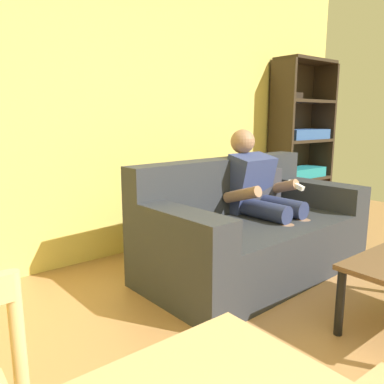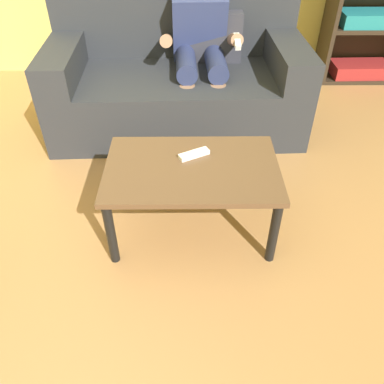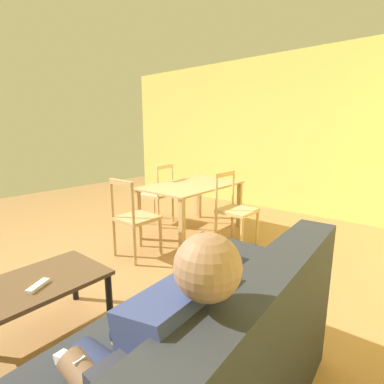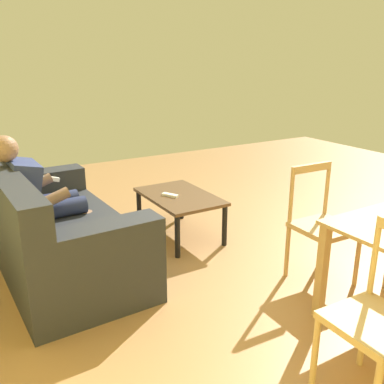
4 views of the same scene
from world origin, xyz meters
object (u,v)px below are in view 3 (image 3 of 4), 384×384
object	(u,v)px
coffee_table	(34,290)
person_lounging	(158,359)
dining_table	(192,191)
dining_chair_facing_couch	(135,218)
couch	(180,382)
dining_chair_near_wall	(235,210)
dining_chair_by_doorway	(157,194)
tv_remote	(38,286)

from	to	relation	value
coffee_table	person_lounging	bearing A→B (deg)	86.83
dining_table	dining_chair_facing_couch	bearing A→B (deg)	-0.05
dining_table	coffee_table	bearing A→B (deg)	12.66
couch	coffee_table	distance (m)	1.26
couch	dining_chair_facing_couch	bearing A→B (deg)	-124.62
dining_chair_near_wall	person_lounging	bearing A→B (deg)	24.68
couch	dining_table	xyz separation A→B (m)	(-2.28, -1.79, 0.28)
person_lounging	dining_chair_by_doorway	world-z (taller)	person_lounging
couch	dining_chair_near_wall	xyz separation A→B (m)	(-2.28, -1.08, 0.13)
coffee_table	dining_chair_by_doorway	xyz separation A→B (m)	(-2.38, -1.24, 0.10)
person_lounging	tv_remote	world-z (taller)	person_lounging
dining_chair_near_wall	dining_chair_facing_couch	size ratio (longest dim) A/B	1.01
person_lounging	coffee_table	size ratio (longest dim) A/B	1.26
couch	dining_chair_near_wall	bearing A→B (deg)	-154.67
tv_remote	dining_chair_facing_couch	bearing A→B (deg)	87.69
couch	tv_remote	world-z (taller)	couch
couch	tv_remote	bearing A→B (deg)	-84.44
tv_remote	coffee_table	bearing A→B (deg)	145.68
tv_remote	dining_chair_near_wall	size ratio (longest dim) A/B	0.18
coffee_table	tv_remote	world-z (taller)	tv_remote
dining_chair_facing_couch	tv_remote	bearing A→B (deg)	25.20
tv_remote	dining_chair_by_doorway	xyz separation A→B (m)	(-2.39, -1.34, 0.03)
tv_remote	couch	bearing A→B (deg)	-21.94
person_lounging	dining_chair_facing_couch	distance (m)	2.32
dining_chair_facing_couch	coffee_table	bearing A→B (deg)	21.85
couch	person_lounging	size ratio (longest dim) A/B	1.67
tv_remote	dining_chair_facing_couch	xyz separation A→B (m)	(-1.35, -0.63, 0.02)
couch	tv_remote	size ratio (longest dim) A/B	11.27
coffee_table	couch	bearing A→B (deg)	94.60
couch	dining_chair_near_wall	distance (m)	2.52
couch	person_lounging	distance (m)	0.32
tv_remote	dining_table	world-z (taller)	dining_table
dining_table	dining_chair_near_wall	size ratio (longest dim) A/B	1.52
dining_table	dining_chair_by_doorway	world-z (taller)	dining_chair_by_doorway
person_lounging	dining_chair_by_doorway	distance (m)	3.53
couch	coffee_table	size ratio (longest dim) A/B	2.10
person_lounging	dining_chair_facing_couch	xyz separation A→B (m)	(-1.41, -1.83, -0.14)
coffee_table	tv_remote	distance (m)	0.12
person_lounging	dining_chair_near_wall	distance (m)	2.70
coffee_table	dining_chair_facing_couch	size ratio (longest dim) A/B	0.98
couch	dining_chair_by_doorway	xyz separation A→B (m)	(-2.28, -2.49, 0.14)
person_lounging	dining_chair_facing_couch	world-z (taller)	person_lounging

